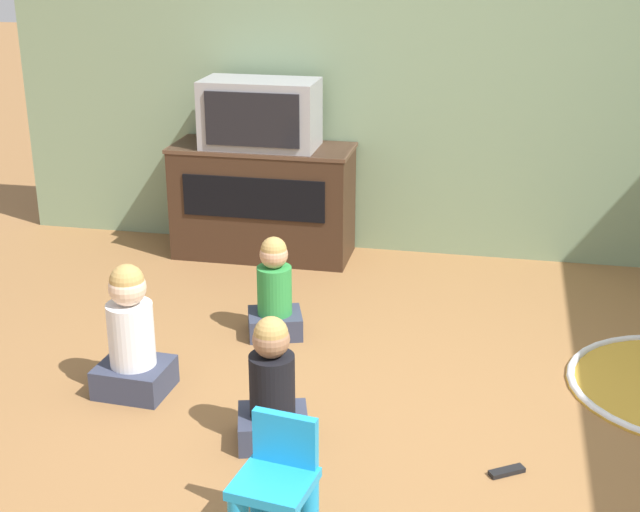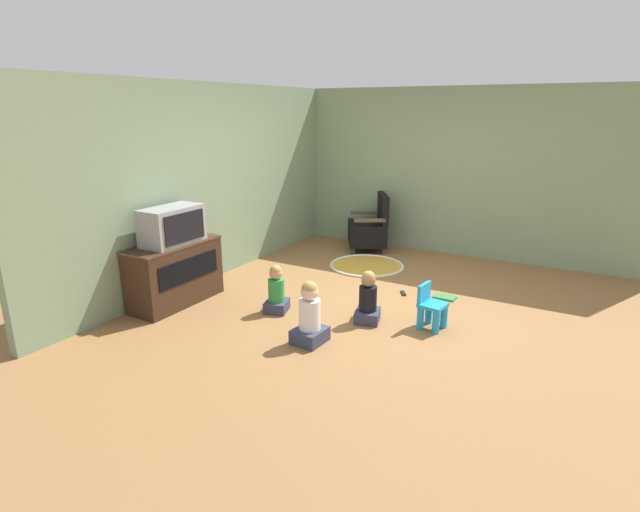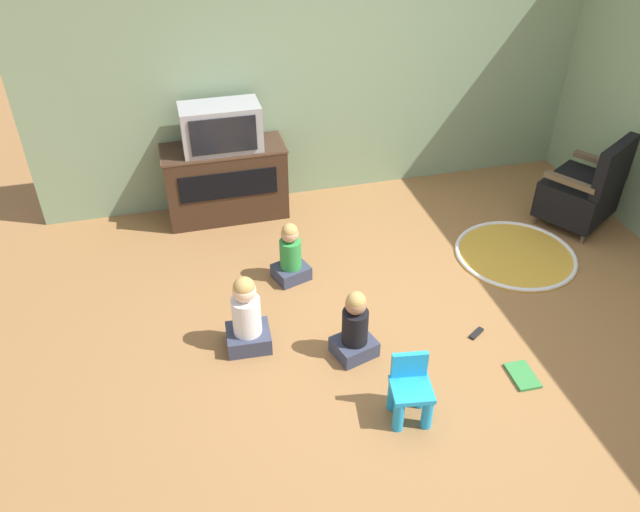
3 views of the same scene
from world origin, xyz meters
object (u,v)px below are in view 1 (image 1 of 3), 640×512
(child_watching_left, at_px, (275,293))
(child_watching_center, at_px, (131,338))
(child_watching_right, at_px, (272,389))
(television, at_px, (260,114))
(tv_cabinet, at_px, (263,199))
(remote_control, at_px, (507,471))
(yellow_kid_chair, at_px, (276,494))

(child_watching_left, height_order, child_watching_center, child_watching_center)
(child_watching_right, bearing_deg, child_watching_center, 142.90)
(television, bearing_deg, child_watching_right, -73.77)
(tv_cabinet, height_order, child_watching_center, tv_cabinet)
(television, xyz_separation_m, remote_control, (1.60, -2.20, -0.93))
(tv_cabinet, relative_size, television, 1.61)
(television, relative_size, remote_control, 4.79)
(television, bearing_deg, child_watching_left, -71.82)
(child_watching_center, bearing_deg, tv_cabinet, 90.03)
(remote_control, bearing_deg, tv_cabinet, 92.86)
(tv_cabinet, bearing_deg, child_watching_left, -72.18)
(tv_cabinet, relative_size, child_watching_right, 2.03)
(child_watching_left, bearing_deg, yellow_kid_chair, -93.46)
(remote_control, bearing_deg, yellow_kid_chair, -175.89)
(tv_cabinet, height_order, television, television)
(remote_control, bearing_deg, child_watching_center, 136.34)
(child_watching_left, bearing_deg, child_watching_right, -94.12)
(yellow_kid_chair, bearing_deg, child_watching_center, 143.47)
(television, relative_size, child_watching_right, 1.25)
(remote_control, bearing_deg, child_watching_right, 144.54)
(yellow_kid_chair, height_order, child_watching_left, child_watching_left)
(child_watching_right, xyz_separation_m, remote_control, (0.97, -0.04, -0.24))
(television, bearing_deg, tv_cabinet, 90.00)
(tv_cabinet, height_order, yellow_kid_chair, tv_cabinet)
(tv_cabinet, bearing_deg, child_watching_center, -93.36)
(child_watching_right, distance_m, remote_control, 1.00)
(yellow_kid_chair, distance_m, child_watching_right, 0.67)
(child_watching_left, xyz_separation_m, child_watching_center, (-0.49, -0.73, 0.04))
(child_watching_center, relative_size, child_watching_right, 1.11)
(tv_cabinet, relative_size, child_watching_left, 2.12)
(television, distance_m, child_watching_left, 1.40)
(child_watching_left, bearing_deg, child_watching_center, -141.82)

